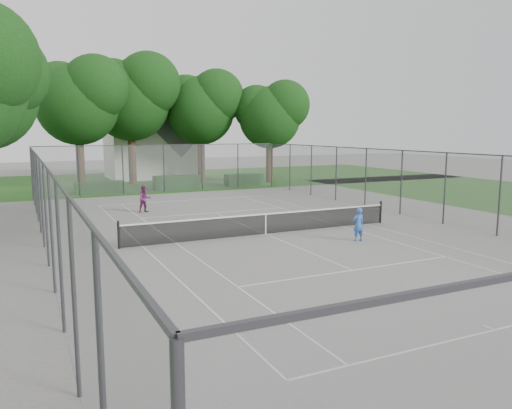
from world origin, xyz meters
name	(u,v)px	position (x,y,z in m)	size (l,w,h in m)	color
ground	(266,234)	(0.00, 0.00, 0.00)	(120.00, 120.00, 0.00)	slate
grass_far	(138,181)	(0.00, 26.00, 0.00)	(60.00, 20.00, 0.00)	#1F4D16
court_markings	(266,234)	(0.00, 0.00, 0.01)	(11.03, 23.83, 0.01)	silver
tennis_net	(266,223)	(0.00, 0.00, 0.51)	(12.87, 0.10, 1.10)	black
perimeter_fence	(266,194)	(0.00, 0.00, 1.81)	(18.08, 34.08, 3.52)	#38383D
tree_far_left	(78,98)	(-5.33, 21.24, 7.02)	(7.11, 6.49, 10.22)	#3A2515
tree_far_midleft	(131,94)	(-0.92, 23.30, 7.55)	(7.64, 6.98, 10.99)	#3A2515
tree_far_midright	(202,105)	(5.02, 22.68, 6.75)	(6.84, 6.24, 9.83)	#3A2515
tree_far_right	(271,112)	(10.37, 19.86, 6.10)	(6.18, 5.64, 8.89)	#3A2515
hedge_left	(100,187)	(-4.51, 18.16, 0.43)	(3.44, 1.03, 0.86)	#153F14
hedge_mid	(176,183)	(1.22, 17.99, 0.55)	(3.50, 1.00, 1.10)	#153F14
hedge_right	(244,180)	(7.19, 18.46, 0.48)	(3.19, 1.17, 0.96)	#153F14
house	(151,135)	(1.98, 28.77, 4.10)	(8.17, 6.33, 10.18)	silver
girl_player	(358,224)	(2.89, -2.84, 0.70)	(0.51, 0.33, 1.40)	#3263BB
woman_player	(145,199)	(-3.47, 8.25, 0.76)	(0.73, 0.57, 1.51)	#75275F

